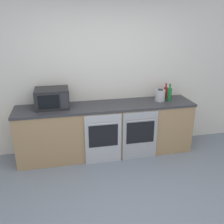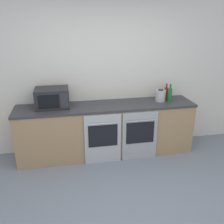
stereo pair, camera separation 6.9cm
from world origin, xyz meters
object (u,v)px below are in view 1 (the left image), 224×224
oven_left (103,139)px  kettle (160,95)px  oven_right (140,135)px  microwave (52,98)px  bottle_green (169,94)px  bottle_red (166,92)px

oven_left → kettle: (1.06, 0.33, 0.56)m
oven_left → oven_right: (0.61, 0.00, 0.00)m
microwave → bottle_green: (1.97, -0.05, -0.04)m
oven_right → bottle_green: size_ratio=2.82×
bottle_green → microwave: bearing=178.4°
microwave → oven_left: bearing=-26.1°
bottle_green → oven_right: bearing=-152.8°
bottle_green → kettle: (-0.16, 0.02, -0.02)m
oven_left → microwave: 1.04m
oven_right → microwave: bearing=164.9°
bottle_green → bottle_red: bottle_green is taller
bottle_green → kettle: bottle_green is taller
microwave → bottle_green: 1.97m
oven_right → bottle_red: bottle_red is taller
oven_left → bottle_red: bottle_red is taller
bottle_green → oven_left: bearing=-165.6°
oven_right → microwave: 1.54m
oven_left → oven_right: 0.61m
oven_left → kettle: 1.24m
kettle → bottle_green: bearing=-6.0°
microwave → kettle: size_ratio=2.55×
microwave → kettle: microwave is taller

